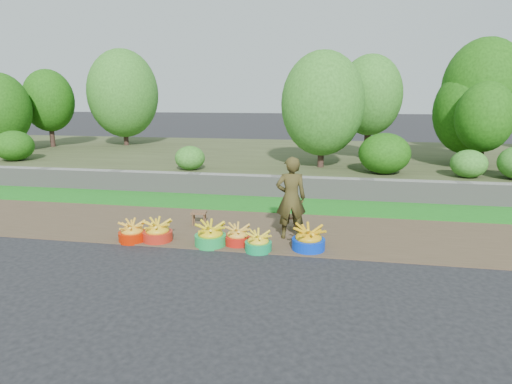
% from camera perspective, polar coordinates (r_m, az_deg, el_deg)
% --- Properties ---
extents(ground_plane, '(120.00, 120.00, 0.00)m').
position_cam_1_polar(ground_plane, '(7.18, -1.57, -8.12)').
color(ground_plane, black).
rests_on(ground_plane, ground).
extents(dirt_shoulder, '(80.00, 2.50, 0.02)m').
position_cam_1_polar(dirt_shoulder, '(8.33, 0.23, -5.06)').
color(dirt_shoulder, '#4C3C2A').
rests_on(dirt_shoulder, ground).
extents(grass_verge, '(80.00, 1.50, 0.04)m').
position_cam_1_polar(grass_verge, '(10.23, 2.23, -1.65)').
color(grass_verge, '#1C771B').
rests_on(grass_verge, ground).
extents(retaining_wall, '(80.00, 0.35, 0.55)m').
position_cam_1_polar(retaining_wall, '(10.99, 2.88, 0.72)').
color(retaining_wall, gray).
rests_on(retaining_wall, ground).
extents(earth_bank, '(80.00, 10.00, 0.50)m').
position_cam_1_polar(earth_bank, '(15.79, 5.26, 4.24)').
color(earth_bank, '#404827').
rests_on(earth_bank, ground).
extents(vegetation, '(33.56, 7.60, 4.53)m').
position_cam_1_polar(vegetation, '(15.17, 20.24, 11.77)').
color(vegetation, '#34221B').
rests_on(vegetation, earth_bank).
extents(basin_a, '(0.49, 0.49, 0.37)m').
position_cam_1_polar(basin_a, '(7.98, -16.15, -5.20)').
color(basin_a, '#B21B01').
rests_on(basin_a, ground).
extents(basin_b, '(0.53, 0.53, 0.39)m').
position_cam_1_polar(basin_b, '(7.86, -13.00, -5.22)').
color(basin_b, '#AB2214').
rests_on(basin_b, ground).
extents(basin_c, '(0.55, 0.55, 0.41)m').
position_cam_1_polar(basin_c, '(7.49, -6.10, -5.80)').
color(basin_c, '#179741').
rests_on(basin_c, ground).
extents(basin_d, '(0.47, 0.47, 0.35)m').
position_cam_1_polar(basin_d, '(7.50, -2.46, -5.91)').
color(basin_d, '#B2170E').
rests_on(basin_d, ground).
extents(basin_e, '(0.45, 0.45, 0.34)m').
position_cam_1_polar(basin_e, '(7.20, 0.30, -6.75)').
color(basin_e, '#0E8B4C').
rests_on(basin_e, ground).
extents(basin_f, '(0.56, 0.56, 0.42)m').
position_cam_1_polar(basin_f, '(7.28, 7.01, -6.33)').
color(basin_f, '#0430C6').
rests_on(basin_f, ground).
extents(stool_left, '(0.33, 0.27, 0.26)m').
position_cam_1_polar(stool_left, '(8.66, -7.62, -2.96)').
color(stool_left, brown).
rests_on(stool_left, dirt_shoulder).
extents(stool_right, '(0.35, 0.30, 0.27)m').
position_cam_1_polar(stool_right, '(8.30, 4.48, -3.57)').
color(stool_right, brown).
rests_on(stool_right, dirt_shoulder).
extents(vendor_woman, '(0.61, 0.47, 1.49)m').
position_cam_1_polar(vendor_woman, '(7.66, 4.68, -0.80)').
color(vendor_woman, black).
rests_on(vendor_woman, dirt_shoulder).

